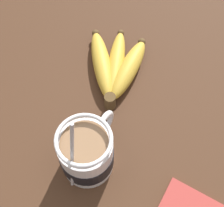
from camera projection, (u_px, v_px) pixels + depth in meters
table at (99, 113)px, 57.14cm from camera, size 133.38×133.38×2.99cm
coffee_mug at (87, 153)px, 47.01cm from camera, size 12.39×8.34×16.86cm
banana_bunch at (115, 66)px, 58.67cm from camera, size 17.24×13.71×4.05cm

